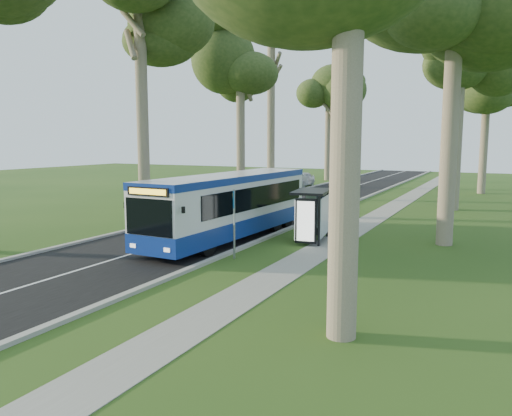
{
  "coord_description": "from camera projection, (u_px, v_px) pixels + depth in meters",
  "views": [
    {
      "loc": [
        9.66,
        -16.79,
        4.52
      ],
      "look_at": [
        0.06,
        2.5,
        1.6
      ],
      "focal_mm": 35.0,
      "sensor_mm": 36.0,
      "label": 1
    }
  ],
  "objects": [
    {
      "name": "car_silver",
      "position": [
        287.0,
        180.0,
        47.4
      ],
      "size": [
        2.94,
        4.82,
        1.5
      ],
      "primitive_type": "imported",
      "rotation": [
        0.0,
        0.0,
        -0.32
      ],
      "color": "#9FA2A7",
      "rests_on": "ground"
    },
    {
      "name": "bus_stop_sign",
      "position": [
        234.0,
        216.0,
        19.04
      ],
      "size": [
        0.18,
        0.36,
        2.68
      ],
      "rotation": [
        0.0,
        0.0,
        0.39
      ],
      "color": "gray",
      "rests_on": "ground"
    },
    {
      "name": "kerb_west",
      "position": [
        209.0,
        211.0,
        31.73
      ],
      "size": [
        0.25,
        100.0,
        0.12
      ],
      "primitive_type": "cube",
      "color": "#9E9B93",
      "rests_on": "ground"
    },
    {
      "name": "ground",
      "position": [
        227.0,
        255.0,
        19.77
      ],
      "size": [
        120.0,
        120.0,
        0.0
      ],
      "primitive_type": "plane",
      "color": "#284917",
      "rests_on": "ground"
    },
    {
      "name": "tree_west_e",
      "position": [
        329.0,
        88.0,
        55.84
      ],
      "size": [
        5.2,
        5.2,
        13.94
      ],
      "color": "#7A6B56",
      "rests_on": "ground"
    },
    {
      "name": "car_white",
      "position": [
        301.0,
        179.0,
        49.52
      ],
      "size": [
        1.77,
        4.26,
        1.44
      ],
      "primitive_type": "imported",
      "rotation": [
        0.0,
        0.0,
        0.02
      ],
      "color": "silver",
      "rests_on": "ground"
    },
    {
      "name": "tree_east_d",
      "position": [
        488.0,
        70.0,
        41.46
      ],
      "size": [
        5.2,
        5.2,
        13.98
      ],
      "color": "#7A6B56",
      "rests_on": "ground"
    },
    {
      "name": "footpath",
      "position": [
        365.0,
        223.0,
        27.32
      ],
      "size": [
        1.5,
        100.0,
        0.02
      ],
      "primitive_type": "cube",
      "color": "gray",
      "rests_on": "ground"
    },
    {
      "name": "bus",
      "position": [
        230.0,
        206.0,
        22.88
      ],
      "size": [
        2.76,
        11.36,
        2.99
      ],
      "rotation": [
        0.0,
        0.0,
        -0.04
      ],
      "color": "white",
      "rests_on": "ground"
    },
    {
      "name": "kerb_east",
      "position": [
        313.0,
        219.0,
        28.63
      ],
      "size": [
        0.25,
        100.0,
        0.12
      ],
      "primitive_type": "cube",
      "color": "#9E9B93",
      "rests_on": "ground"
    },
    {
      "name": "tree_west_c",
      "position": [
        240.0,
        56.0,
        38.25
      ],
      "size": [
        5.2,
        5.2,
        14.73
      ],
      "color": "#7A6B56",
      "rests_on": "ground"
    },
    {
      "name": "litter_bin",
      "position": [
        322.0,
        219.0,
        25.28
      ],
      "size": [
        0.62,
        0.62,
        1.08
      ],
      "rotation": [
        0.0,
        0.0,
        0.36
      ],
      "color": "black",
      "rests_on": "ground"
    },
    {
      "name": "tree_west_d",
      "position": [
        271.0,
        40.0,
        47.58
      ],
      "size": [
        5.2,
        5.2,
        18.99
      ],
      "color": "#7A6B56",
      "rests_on": "ground"
    },
    {
      "name": "tree_east_c",
      "position": [
        463.0,
        24.0,
        31.15
      ],
      "size": [
        5.2,
        5.2,
        15.89
      ],
      "color": "#7A6B56",
      "rests_on": "ground"
    },
    {
      "name": "centre_line",
      "position": [
        259.0,
        215.0,
        30.19
      ],
      "size": [
        0.12,
        100.0,
        0.0
      ],
      "primitive_type": "cube",
      "color": "white",
      "rests_on": "road"
    },
    {
      "name": "bus_shelter",
      "position": [
        312.0,
        207.0,
        22.06
      ],
      "size": [
        1.86,
        2.88,
        2.31
      ],
      "rotation": [
        0.0,
        0.0,
        0.16
      ],
      "color": "black",
      "rests_on": "ground"
    },
    {
      "name": "road",
      "position": [
        259.0,
        216.0,
        30.19
      ],
      "size": [
        7.0,
        100.0,
        0.02
      ],
      "primitive_type": "cube",
      "color": "black",
      "rests_on": "ground"
    }
  ]
}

